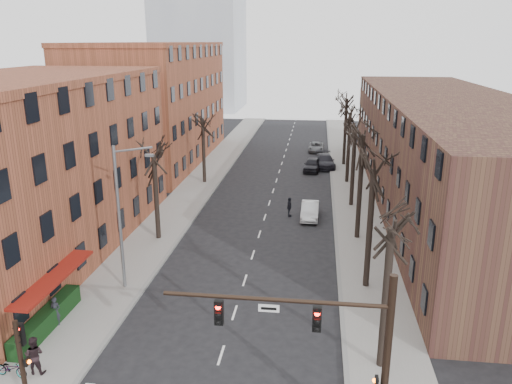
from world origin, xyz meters
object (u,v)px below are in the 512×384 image
(parked_car_near, at_px, (312,165))
(pedestrian_a, at_px, (55,311))
(bicycle, at_px, (11,368))
(silver_sedan, at_px, (310,210))
(parked_car_mid, at_px, (325,161))

(parked_car_near, xyz_separation_m, pedestrian_a, (-13.01, -35.36, 0.18))
(pedestrian_a, height_order, bicycle, pedestrian_a)
(parked_car_near, bearing_deg, silver_sedan, -83.83)
(parked_car_near, xyz_separation_m, bicycle, (-12.84, -39.69, -0.18))
(parked_car_near, distance_m, parked_car_mid, 2.46)
(parked_car_mid, bearing_deg, bicycle, -114.59)
(parked_car_mid, bearing_deg, pedestrian_a, -116.83)
(silver_sedan, distance_m, pedestrian_a, 23.01)
(parked_car_mid, relative_size, bicycle, 3.28)
(silver_sedan, height_order, bicycle, silver_sedan)
(bicycle, bearing_deg, parked_car_mid, -12.32)
(pedestrian_a, bearing_deg, parked_car_near, 67.37)
(pedestrian_a, bearing_deg, silver_sedan, 52.90)
(pedestrian_a, relative_size, bicycle, 0.98)
(pedestrian_a, xyz_separation_m, bicycle, (0.16, -4.33, -0.36))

